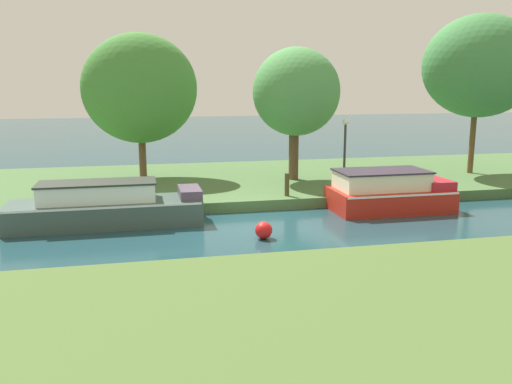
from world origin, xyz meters
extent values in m
plane|color=#1D414A|center=(0.00, 0.00, 0.00)|extent=(120.00, 120.00, 0.00)
cube|color=#486B3B|center=(0.00, 7.00, 0.20)|extent=(72.00, 10.00, 0.40)
cube|color=#4B6630|center=(0.00, -9.00, 0.20)|extent=(72.00, 10.00, 0.40)
cube|color=#3E534C|center=(-4.86, 1.20, 0.42)|extent=(6.23, 1.80, 0.83)
cube|color=white|center=(-4.86, 1.20, 0.79)|extent=(6.11, 1.83, 0.07)
cube|color=white|center=(-5.10, 1.20, 1.12)|extent=(3.66, 1.37, 0.58)
cube|color=#2B3129|center=(-5.10, 1.20, 1.44)|extent=(3.76, 1.44, 0.06)
cube|color=#514357|center=(-2.10, 1.20, 0.99)|extent=(0.71, 1.51, 0.32)
cube|color=red|center=(5.26, 1.20, 0.40)|extent=(4.33, 2.28, 0.81)
cube|color=white|center=(5.26, 1.20, 0.77)|extent=(4.24, 2.31, 0.07)
cube|color=beige|center=(4.91, 1.20, 1.13)|extent=(3.22, 1.73, 0.64)
cube|color=#312934|center=(4.91, 1.20, 1.47)|extent=(3.32, 1.82, 0.06)
cube|color=#B2202D|center=(6.93, 1.20, 0.97)|extent=(0.99, 1.92, 0.32)
cylinder|color=brown|center=(-3.55, 8.38, 1.73)|extent=(0.33, 0.33, 2.66)
ellipsoid|color=#458739|center=(-3.55, 8.03, 4.39)|extent=(5.07, 3.30, 4.83)
cylinder|color=brown|center=(3.00, 6.08, 1.81)|extent=(0.43, 0.43, 2.83)
ellipsoid|color=#519750|center=(3.00, 5.81, 4.26)|extent=(3.77, 3.61, 3.77)
cylinder|color=brown|center=(11.78, 5.90, 2.25)|extent=(0.26, 0.26, 3.70)
ellipsoid|color=#428647|center=(11.78, 5.71, 5.39)|extent=(5.51, 4.24, 4.67)
cylinder|color=#333338|center=(4.56, 3.97, 1.68)|extent=(0.10, 0.10, 2.55)
sphere|color=white|center=(4.56, 3.97, 3.07)|extent=(0.24, 0.24, 0.24)
cylinder|color=#493527|center=(-5.35, 2.64, 0.77)|extent=(0.20, 0.20, 0.74)
cylinder|color=#423C1F|center=(1.73, 2.64, 0.84)|extent=(0.18, 0.18, 0.87)
sphere|color=red|center=(-0.15, -1.45, 0.26)|extent=(0.53, 0.53, 0.53)
camera|label=1|loc=(-3.77, -16.59, 4.61)|focal=37.51mm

